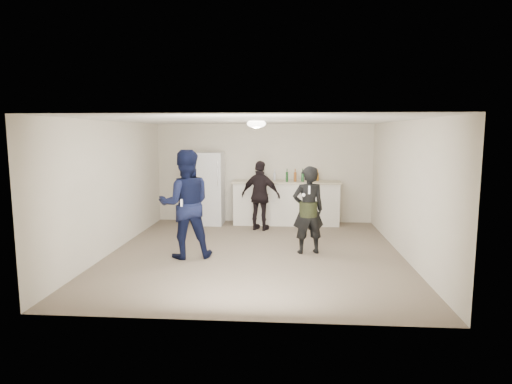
# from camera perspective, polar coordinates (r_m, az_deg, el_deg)

# --- Properties ---
(floor) EXTENTS (6.00, 6.00, 0.00)m
(floor) POSITION_cam_1_polar(r_m,az_deg,el_deg) (8.25, -0.10, -8.13)
(floor) COLOR #6B5B4C
(floor) RESTS_ON ground
(ceiling) EXTENTS (6.00, 6.00, 0.00)m
(ceiling) POSITION_cam_1_polar(r_m,az_deg,el_deg) (7.93, -0.11, 9.51)
(ceiling) COLOR silver
(ceiling) RESTS_ON wall_back
(wall_back) EXTENTS (6.00, 0.00, 6.00)m
(wall_back) POSITION_cam_1_polar(r_m,az_deg,el_deg) (10.97, 1.07, 2.50)
(wall_back) COLOR beige
(wall_back) RESTS_ON floor
(wall_front) EXTENTS (6.00, 0.00, 6.00)m
(wall_front) POSITION_cam_1_polar(r_m,az_deg,el_deg) (5.05, -2.66, -3.81)
(wall_front) COLOR beige
(wall_front) RESTS_ON floor
(wall_left) EXTENTS (0.00, 6.00, 6.00)m
(wall_left) POSITION_cam_1_polar(r_m,az_deg,el_deg) (8.64, -18.60, 0.66)
(wall_left) COLOR beige
(wall_left) RESTS_ON floor
(wall_right) EXTENTS (0.00, 6.00, 6.00)m
(wall_right) POSITION_cam_1_polar(r_m,az_deg,el_deg) (8.26, 19.29, 0.31)
(wall_right) COLOR beige
(wall_right) RESTS_ON floor
(counter) EXTENTS (2.60, 0.56, 1.05)m
(counter) POSITION_cam_1_polar(r_m,az_deg,el_deg) (10.72, 4.03, -1.55)
(counter) COLOR silver
(counter) RESTS_ON floor
(counter_top) EXTENTS (2.68, 0.64, 0.04)m
(counter_top) POSITION_cam_1_polar(r_m,az_deg,el_deg) (10.64, 4.06, 1.35)
(counter_top) COLOR beige
(counter_top) RESTS_ON counter
(fridge) EXTENTS (0.70, 0.70, 1.80)m
(fridge) POSITION_cam_1_polar(r_m,az_deg,el_deg) (10.77, -6.26, 0.49)
(fridge) COLOR silver
(fridge) RESTS_ON floor
(fridge_handle) EXTENTS (0.02, 0.02, 0.60)m
(fridge_handle) POSITION_cam_1_polar(r_m,az_deg,el_deg) (10.32, -5.13, 2.42)
(fridge_handle) COLOR silver
(fridge_handle) RESTS_ON fridge
(ceiling_dome) EXTENTS (0.36, 0.36, 0.16)m
(ceiling_dome) POSITION_cam_1_polar(r_m,az_deg,el_deg) (8.23, 0.05, 9.10)
(ceiling_dome) COLOR white
(ceiling_dome) RESTS_ON ceiling
(shaker) EXTENTS (0.08, 0.08, 0.17)m
(shaker) POSITION_cam_1_polar(r_m,az_deg,el_deg) (10.78, 1.22, 2.01)
(shaker) COLOR #BDBCC1
(shaker) RESTS_ON counter_top
(man) EXTENTS (1.13, 0.98, 1.98)m
(man) POSITION_cam_1_polar(r_m,az_deg,el_deg) (7.88, -9.39, -1.60)
(man) COLOR #101843
(man) RESTS_ON floor
(woman) EXTENTS (0.69, 0.54, 1.67)m
(woman) POSITION_cam_1_polar(r_m,az_deg,el_deg) (8.13, 6.97, -2.40)
(woman) COLOR black
(woman) RESTS_ON floor
(camo_shorts) EXTENTS (0.34, 0.34, 0.28)m
(camo_shorts) POSITION_cam_1_polar(r_m,az_deg,el_deg) (8.12, 6.97, -2.28)
(camo_shorts) COLOR #2B3317
(camo_shorts) RESTS_ON woman
(spectator) EXTENTS (1.04, 0.68, 1.64)m
(spectator) POSITION_cam_1_polar(r_m,az_deg,el_deg) (10.01, 0.62, -0.50)
(spectator) COLOR black
(spectator) RESTS_ON floor
(remote_man) EXTENTS (0.04, 0.04, 0.15)m
(remote_man) POSITION_cam_1_polar(r_m,az_deg,el_deg) (7.61, -9.89, -1.50)
(remote_man) COLOR white
(remote_man) RESTS_ON man
(nunchuk_man) EXTENTS (0.07, 0.07, 0.07)m
(nunchuk_man) POSITION_cam_1_polar(r_m,az_deg,el_deg) (7.62, -8.95, -2.00)
(nunchuk_man) COLOR white
(nunchuk_man) RESTS_ON man
(remote_woman) EXTENTS (0.04, 0.04, 0.15)m
(remote_woman) POSITION_cam_1_polar(r_m,az_deg,el_deg) (7.82, 7.11, 0.29)
(remote_woman) COLOR white
(remote_woman) RESTS_ON woman
(nunchuk_woman) EXTENTS (0.07, 0.07, 0.07)m
(nunchuk_woman) POSITION_cam_1_polar(r_m,az_deg,el_deg) (7.85, 6.36, -0.40)
(nunchuk_woman) COLOR white
(nunchuk_woman) RESTS_ON woman
(bottle_cluster) EXTENTS (1.14, 0.40, 0.25)m
(bottle_cluster) POSITION_cam_1_polar(r_m,az_deg,el_deg) (10.63, 5.51, 2.04)
(bottle_cluster) COLOR brown
(bottle_cluster) RESTS_ON counter_top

